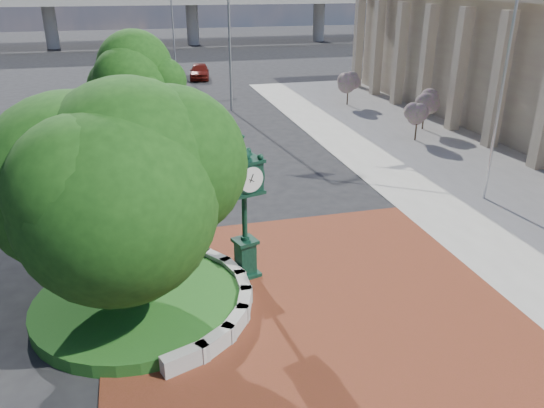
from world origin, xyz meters
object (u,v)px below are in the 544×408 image
Objects in this scene: flagpole_a at (504,79)px; street_lamp_far at (174,19)px; street_lamp_near at (232,32)px; parked_car at (199,71)px; post_clock at (244,203)px.

flagpole_a reaches higher than street_lamp_far.
street_lamp_far is at bearing 97.22° from street_lamp_near.
flagpole_a is (8.33, -34.41, 4.56)m from parked_car.
flagpole_a is 21.40m from street_lamp_near.
street_lamp_far reaches higher than parked_car.
parked_car is 6.90m from street_lamp_far.
street_lamp_near is 19.41m from street_lamp_far.
flagpole_a is 1.14× the size of street_lamp_far.
parked_car is at bearing 103.61° from flagpole_a.
post_clock is at bearing -161.78° from flagpole_a.
parked_car is at bearing -70.82° from street_lamp_far.
parked_car is 0.47× the size of street_lamp_near.
post_clock is 0.52× the size of street_lamp_far.
post_clock is 1.05× the size of parked_car.
post_clock is 24.45m from street_lamp_near.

